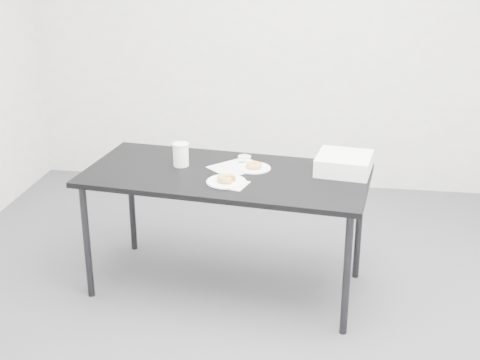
# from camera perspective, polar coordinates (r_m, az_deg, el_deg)

# --- Properties ---
(floor) EXTENTS (4.00, 4.00, 0.00)m
(floor) POSITION_cam_1_polar(r_m,az_deg,el_deg) (4.09, -0.98, -10.27)
(floor) COLOR #46464B
(floor) RESTS_ON ground
(wall_back) EXTENTS (4.00, 0.02, 2.70)m
(wall_back) POSITION_cam_1_polar(r_m,az_deg,el_deg) (5.53, 2.46, 13.01)
(wall_back) COLOR white
(wall_back) RESTS_ON floor
(table) EXTENTS (1.73, 0.96, 0.76)m
(table) POSITION_cam_1_polar(r_m,az_deg,el_deg) (3.94, -1.20, -0.18)
(table) COLOR black
(table) RESTS_ON floor
(scorecard) EXTENTS (0.38, 0.38, 0.00)m
(scorecard) POSITION_cam_1_polar(r_m,az_deg,el_deg) (4.01, -0.24, 1.11)
(scorecard) COLOR silver
(scorecard) RESTS_ON table
(logo_patch) EXTENTS (0.07, 0.07, 0.00)m
(logo_patch) POSITION_cam_1_polar(r_m,az_deg,el_deg) (4.07, 1.18, 1.47)
(logo_patch) COLOR green
(logo_patch) RESTS_ON scorecard
(pen) EXTENTS (0.14, 0.01, 0.01)m
(pen) POSITION_cam_1_polar(r_m,az_deg,el_deg) (4.07, 0.87, 1.49)
(pen) COLOR #0B7C57
(pen) RESTS_ON scorecard
(napkin) EXTENTS (0.19, 0.19, 0.00)m
(napkin) POSITION_cam_1_polar(r_m,az_deg,el_deg) (3.74, -0.66, -0.38)
(napkin) COLOR silver
(napkin) RESTS_ON table
(plate_near) EXTENTS (0.23, 0.23, 0.01)m
(plate_near) POSITION_cam_1_polar(r_m,az_deg,el_deg) (3.77, -1.16, -0.15)
(plate_near) COLOR white
(plate_near) RESTS_ON napkin
(donut_near) EXTENTS (0.14, 0.14, 0.04)m
(donut_near) POSITION_cam_1_polar(r_m,az_deg,el_deg) (3.76, -1.17, 0.14)
(donut_near) COLOR gold
(donut_near) RESTS_ON plate_near
(plate_far) EXTENTS (0.20, 0.20, 0.01)m
(plate_far) POSITION_cam_1_polar(r_m,az_deg,el_deg) (3.99, 1.18, 1.02)
(plate_far) COLOR white
(plate_far) RESTS_ON table
(donut_far) EXTENTS (0.12, 0.12, 0.03)m
(donut_far) POSITION_cam_1_polar(r_m,az_deg,el_deg) (3.98, 1.19, 1.27)
(donut_far) COLOR gold
(donut_far) RESTS_ON plate_far
(coffee_cup) EXTENTS (0.09, 0.09, 0.14)m
(coffee_cup) POSITION_cam_1_polar(r_m,az_deg,el_deg) (4.03, -5.07, 2.18)
(coffee_cup) COLOR white
(coffee_cup) RESTS_ON table
(cup_lid) EXTENTS (0.08, 0.08, 0.01)m
(cup_lid) POSITION_cam_1_polar(r_m,az_deg,el_deg) (4.17, 0.39, 1.98)
(cup_lid) COLOR silver
(cup_lid) RESTS_ON table
(bakery_box) EXTENTS (0.35, 0.35, 0.10)m
(bakery_box) POSITION_cam_1_polar(r_m,az_deg,el_deg) (3.97, 8.87, 1.41)
(bakery_box) COLOR white
(bakery_box) RESTS_ON table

